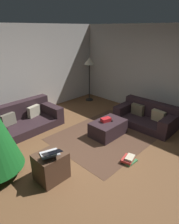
{
  "coord_description": "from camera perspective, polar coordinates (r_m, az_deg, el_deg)",
  "views": [
    {
      "loc": [
        -2.33,
        -2.26,
        2.49
      ],
      "look_at": [
        0.52,
        0.56,
        0.75
      ],
      "focal_mm": 31.33,
      "sensor_mm": 36.0,
      "label": 1
    }
  ],
  "objects": [
    {
      "name": "book_stack",
      "position": [
        4.11,
        11.44,
        -13.39
      ],
      "size": [
        0.33,
        0.27,
        0.13
      ],
      "color": "#387A47",
      "rests_on": "ground_plane"
    },
    {
      "name": "corner_partition",
      "position": [
        6.04,
        22.08,
        10.42
      ],
      "size": [
        0.12,
        6.4,
        2.6
      ],
      "primitive_type": "cube",
      "color": "#B5B0AB",
      "rests_on": "ground_plane"
    },
    {
      "name": "couch_left",
      "position": [
        5.45,
        -18.77,
        -2.13
      ],
      "size": [
        1.85,
        1.01,
        0.67
      ],
      "rotation": [
        0.0,
        0.0,
        3.17
      ],
      "color": "#2D1E23",
      "rests_on": "ground_plane"
    },
    {
      "name": "side_table",
      "position": [
        3.61,
        -11.16,
        -15.27
      ],
      "size": [
        0.52,
        0.44,
        0.51
      ],
      "primitive_type": "cube",
      "color": "#4C3323",
      "rests_on": "ground_plane"
    },
    {
      "name": "tv_remote",
      "position": [
        4.84,
        5.93,
        -2.47
      ],
      "size": [
        0.11,
        0.17,
        0.02
      ],
      "primitive_type": "cube",
      "rotation": [
        0.0,
        0.0,
        0.37
      ],
      "color": "black",
      "rests_on": "ottoman"
    },
    {
      "name": "ground_plane",
      "position": [
        4.09,
        0.42,
        -14.03
      ],
      "size": [
        6.4,
        6.4,
        0.0
      ],
      "primitive_type": "plane",
      "color": "brown"
    },
    {
      "name": "corner_lamp",
      "position": [
        6.98,
        -0.04,
        13.76
      ],
      "size": [
        0.36,
        0.36,
        1.55
      ],
      "color": "black",
      "rests_on": "ground_plane"
    },
    {
      "name": "couch_right",
      "position": [
        5.59,
        16.4,
        -1.25
      ],
      "size": [
        0.88,
        1.58,
        0.62
      ],
      "rotation": [
        0.0,
        0.0,
        1.58
      ],
      "color": "#2D1E23",
      "rests_on": "ground_plane"
    },
    {
      "name": "ottoman",
      "position": [
        4.89,
        5.41,
        -4.74
      ],
      "size": [
        0.87,
        0.57,
        0.37
      ],
      "primitive_type": "cube",
      "color": "#2D1E23",
      "rests_on": "ground_plane"
    },
    {
      "name": "laptop",
      "position": [
        3.39,
        -11.28,
        -11.74
      ],
      "size": [
        0.4,
        0.44,
        0.17
      ],
      "color": "silver",
      "rests_on": "side_table"
    },
    {
      "name": "gift_box",
      "position": [
        4.79,
        4.81,
        -2.26
      ],
      "size": [
        0.27,
        0.2,
        0.09
      ],
      "primitive_type": "cube",
      "rotation": [
        0.0,
        0.0,
        -0.27
      ],
      "color": "red",
      "rests_on": "ottoman"
    },
    {
      "name": "area_rug",
      "position": [
        4.98,
        5.33,
        -6.6
      ],
      "size": [
        2.6,
        2.0,
        0.01
      ],
      "primitive_type": "cube",
      "color": "#4F3425",
      "rests_on": "ground_plane"
    },
    {
      "name": "rear_partition",
      "position": [
        6.0,
        -21.97,
        10.36
      ],
      "size": [
        6.4,
        0.12,
        2.6
      ],
      "primitive_type": "cube",
      "color": "#BCB7B2",
      "rests_on": "ground_plane"
    }
  ]
}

